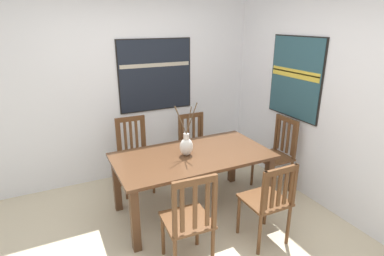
{
  "coord_description": "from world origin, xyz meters",
  "views": [
    {
      "loc": [
        -1.1,
        -2.36,
        2.18
      ],
      "look_at": [
        0.37,
        0.69,
        1.0
      ],
      "focal_mm": 28.75,
      "sensor_mm": 36.0,
      "label": 1
    }
  ],
  "objects_px": {
    "chair_3": "(277,153)",
    "centerpiece_vase": "(186,145)",
    "dining_table": "(193,162)",
    "painting_on_back_wall": "(156,75)",
    "chair_0": "(189,220)",
    "chair_4": "(269,200)",
    "chair_2": "(134,153)",
    "painting_on_side_wall": "(296,78)",
    "chair_1": "(195,143)"
  },
  "relations": [
    {
      "from": "chair_3",
      "to": "centerpiece_vase",
      "type": "bearing_deg",
      "value": 178.72
    },
    {
      "from": "chair_0",
      "to": "chair_2",
      "type": "relative_size",
      "value": 1.01
    },
    {
      "from": "chair_2",
      "to": "chair_1",
      "type": "bearing_deg",
      "value": 0.79
    },
    {
      "from": "chair_3",
      "to": "chair_4",
      "type": "xyz_separation_m",
      "value": [
        -0.82,
        -0.84,
        -0.02
      ]
    },
    {
      "from": "chair_0",
      "to": "chair_3",
      "type": "xyz_separation_m",
      "value": [
        1.67,
        0.8,
        0.01
      ]
    },
    {
      "from": "chair_4",
      "to": "dining_table",
      "type": "bearing_deg",
      "value": 116.41
    },
    {
      "from": "dining_table",
      "to": "chair_3",
      "type": "height_order",
      "value": "chair_3"
    },
    {
      "from": "chair_4",
      "to": "chair_1",
      "type": "bearing_deg",
      "value": 89.5
    },
    {
      "from": "dining_table",
      "to": "painting_on_back_wall",
      "type": "bearing_deg",
      "value": 89.02
    },
    {
      "from": "chair_0",
      "to": "painting_on_back_wall",
      "type": "relative_size",
      "value": 0.92
    },
    {
      "from": "dining_table",
      "to": "chair_0",
      "type": "distance_m",
      "value": 0.93
    },
    {
      "from": "painting_on_side_wall",
      "to": "painting_on_back_wall",
      "type": "bearing_deg",
      "value": 140.28
    },
    {
      "from": "chair_1",
      "to": "chair_3",
      "type": "distance_m",
      "value": 1.16
    },
    {
      "from": "centerpiece_vase",
      "to": "chair_3",
      "type": "relative_size",
      "value": 0.62
    },
    {
      "from": "chair_0",
      "to": "painting_on_side_wall",
      "type": "height_order",
      "value": "painting_on_side_wall"
    },
    {
      "from": "dining_table",
      "to": "centerpiece_vase",
      "type": "xyz_separation_m",
      "value": [
        -0.07,
        0.01,
        0.22
      ]
    },
    {
      "from": "chair_3",
      "to": "chair_4",
      "type": "height_order",
      "value": "chair_3"
    },
    {
      "from": "dining_table",
      "to": "painting_on_side_wall",
      "type": "xyz_separation_m",
      "value": [
        1.48,
        0.04,
        0.86
      ]
    },
    {
      "from": "chair_1",
      "to": "painting_on_back_wall",
      "type": "height_order",
      "value": "painting_on_back_wall"
    },
    {
      "from": "centerpiece_vase",
      "to": "chair_2",
      "type": "height_order",
      "value": "centerpiece_vase"
    },
    {
      "from": "centerpiece_vase",
      "to": "painting_on_back_wall",
      "type": "relative_size",
      "value": 0.57
    },
    {
      "from": "chair_0",
      "to": "painting_on_back_wall",
      "type": "distance_m",
      "value": 2.31
    },
    {
      "from": "chair_2",
      "to": "painting_on_side_wall",
      "type": "relative_size",
      "value": 0.95
    },
    {
      "from": "dining_table",
      "to": "chair_1",
      "type": "bearing_deg",
      "value": 61.95
    },
    {
      "from": "centerpiece_vase",
      "to": "chair_3",
      "type": "distance_m",
      "value": 1.36
    },
    {
      "from": "chair_3",
      "to": "chair_4",
      "type": "bearing_deg",
      "value": -134.19
    },
    {
      "from": "chair_2",
      "to": "chair_3",
      "type": "distance_m",
      "value": 1.9
    },
    {
      "from": "chair_0",
      "to": "chair_2",
      "type": "distance_m",
      "value": 1.63
    },
    {
      "from": "chair_4",
      "to": "painting_on_back_wall",
      "type": "xyz_separation_m",
      "value": [
        -0.4,
        2.1,
        0.96
      ]
    },
    {
      "from": "chair_2",
      "to": "chair_3",
      "type": "height_order",
      "value": "chair_3"
    },
    {
      "from": "chair_3",
      "to": "painting_on_side_wall",
      "type": "relative_size",
      "value": 0.95
    },
    {
      "from": "chair_2",
      "to": "painting_on_back_wall",
      "type": "bearing_deg",
      "value": 41.32
    },
    {
      "from": "chair_1",
      "to": "chair_3",
      "type": "relative_size",
      "value": 0.91
    },
    {
      "from": "dining_table",
      "to": "chair_3",
      "type": "xyz_separation_m",
      "value": [
        1.24,
        -0.02,
        -0.12
      ]
    },
    {
      "from": "dining_table",
      "to": "chair_4",
      "type": "bearing_deg",
      "value": -63.59
    },
    {
      "from": "chair_0",
      "to": "chair_2",
      "type": "height_order",
      "value": "chair_0"
    },
    {
      "from": "centerpiece_vase",
      "to": "chair_0",
      "type": "xyz_separation_m",
      "value": [
        -0.36,
        -0.83,
        -0.35
      ]
    },
    {
      "from": "chair_1",
      "to": "chair_0",
      "type": "bearing_deg",
      "value": -117.95
    },
    {
      "from": "chair_1",
      "to": "painting_on_side_wall",
      "type": "xyz_separation_m",
      "value": [
        1.04,
        -0.79,
        1.01
      ]
    },
    {
      "from": "centerpiece_vase",
      "to": "chair_1",
      "type": "relative_size",
      "value": 0.68
    },
    {
      "from": "painting_on_back_wall",
      "to": "chair_2",
      "type": "bearing_deg",
      "value": -138.68
    },
    {
      "from": "painting_on_back_wall",
      "to": "dining_table",
      "type": "bearing_deg",
      "value": -90.98
    },
    {
      "from": "centerpiece_vase",
      "to": "chair_4",
      "type": "xyz_separation_m",
      "value": [
        0.5,
        -0.87,
        -0.36
      ]
    },
    {
      "from": "dining_table",
      "to": "chair_0",
      "type": "xyz_separation_m",
      "value": [
        -0.43,
        -0.81,
        -0.12
      ]
    },
    {
      "from": "chair_3",
      "to": "painting_on_back_wall",
      "type": "xyz_separation_m",
      "value": [
        -1.22,
        1.26,
        0.94
      ]
    },
    {
      "from": "dining_table",
      "to": "chair_0",
      "type": "height_order",
      "value": "chair_0"
    },
    {
      "from": "chair_1",
      "to": "chair_2",
      "type": "bearing_deg",
      "value": -179.21
    },
    {
      "from": "chair_1",
      "to": "centerpiece_vase",
      "type": "bearing_deg",
      "value": -122.21
    },
    {
      "from": "painting_on_back_wall",
      "to": "painting_on_side_wall",
      "type": "height_order",
      "value": "painting_on_side_wall"
    },
    {
      "from": "chair_1",
      "to": "chair_2",
      "type": "distance_m",
      "value": 0.91
    }
  ]
}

